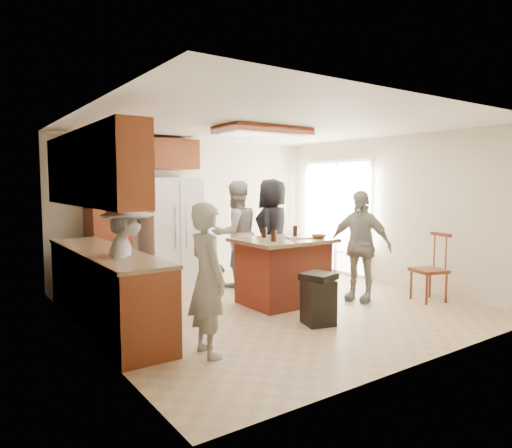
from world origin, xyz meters
TOP-DOWN VIEW (x-y plane):
  - room_shell at (4.37, 1.64)m, footprint 8.00×5.20m
  - person_front_left at (-1.64, -1.14)m, footprint 0.45×0.59m
  - person_behind_left at (0.23, 1.30)m, footprint 0.87×0.56m
  - person_behind_right at (0.84, 1.11)m, footprint 1.04×0.98m
  - person_side_right at (1.22, -0.50)m, footprint 0.79×1.06m
  - person_counter at (-2.09, -0.13)m, footprint 0.78×1.11m
  - left_cabinetry at (-2.24, 0.40)m, footprint 0.64×3.00m
  - back_wall_units at (-1.33, 2.20)m, footprint 1.80×0.60m
  - refrigerator at (-0.55, 2.12)m, footprint 0.90×0.76m
  - kitchen_island at (0.20, -0.01)m, footprint 1.28×1.03m
  - island_items at (0.44, -0.08)m, footprint 0.93×0.68m
  - trash_bin at (-0.06, -1.04)m, footprint 0.44×0.44m
  - spindle_chair at (2.03, -1.13)m, footprint 0.52×0.52m

SIDE VIEW (x-z plane):
  - trash_bin at x=-0.06m, z-range 0.00..0.63m
  - spindle_chair at x=2.03m, z-range -0.04..0.95m
  - kitchen_island at x=0.20m, z-range 0.01..0.94m
  - person_front_left at x=-1.64m, z-range 0.00..1.52m
  - person_counter at x=-2.09m, z-range 0.00..1.56m
  - person_side_right at x=1.22m, z-range 0.00..1.61m
  - room_shell at x=4.37m, z-range -1.63..3.37m
  - person_behind_left at x=0.23m, z-range 0.00..1.76m
  - person_behind_right at x=0.84m, z-range 0.00..1.79m
  - refrigerator at x=-0.55m, z-range 0.00..1.80m
  - left_cabinetry at x=-2.24m, z-range -0.19..2.11m
  - island_items at x=0.44m, z-range 0.89..1.04m
  - back_wall_units at x=-1.33m, z-range 0.15..2.60m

